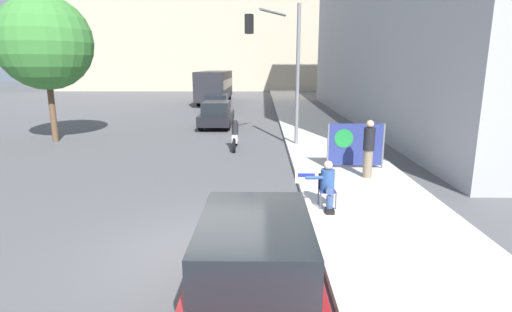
# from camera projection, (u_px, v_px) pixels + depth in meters

# --- Properties ---
(ground_plane) EXTENTS (160.00, 160.00, 0.00)m
(ground_plane) POSITION_uv_depth(u_px,v_px,m) (200.00, 255.00, 7.69)
(ground_plane) COLOR #4F4F51
(sidewalk_curb) EXTENTS (3.51, 90.00, 0.16)m
(sidewalk_curb) POSITION_uv_depth(u_px,v_px,m) (313.00, 129.00, 22.24)
(sidewalk_curb) COLOR beige
(sidewalk_curb) RESTS_ON ground_plane
(seated_protester) EXTENTS (1.00, 0.77, 1.16)m
(seated_protester) POSITION_uv_depth(u_px,v_px,m) (327.00, 183.00, 9.68)
(seated_protester) COLOR #474C56
(seated_protester) RESTS_ON sidewalk_curb
(jogger_on_sidewalk) EXTENTS (0.34, 0.34, 1.79)m
(jogger_on_sidewalk) POSITION_uv_depth(u_px,v_px,m) (369.00, 148.00, 12.25)
(jogger_on_sidewalk) COLOR #756651
(jogger_on_sidewalk) RESTS_ON sidewalk_curb
(protest_banner) EXTENTS (1.92, 0.06, 1.53)m
(protest_banner) POSITION_uv_depth(u_px,v_px,m) (355.00, 145.00, 13.38)
(protest_banner) COLOR slate
(protest_banner) RESTS_ON sidewalk_curb
(traffic_light_pole) EXTENTS (2.40, 2.17, 5.93)m
(traffic_light_pole) POSITION_uv_depth(u_px,v_px,m) (280.00, 52.00, 17.34)
(traffic_light_pole) COLOR slate
(traffic_light_pole) RESTS_ON sidewalk_curb
(parked_car_curbside) EXTENTS (1.77, 4.61, 1.53)m
(parked_car_curbside) POSITION_uv_depth(u_px,v_px,m) (255.00, 266.00, 5.72)
(parked_car_curbside) COLOR maroon
(parked_car_curbside) RESTS_ON ground_plane
(car_on_road_nearest) EXTENTS (1.76, 4.40, 1.51)m
(car_on_road_nearest) POSITION_uv_depth(u_px,v_px,m) (217.00, 114.00, 23.47)
(car_on_road_nearest) COLOR black
(car_on_road_nearest) RESTS_ON ground_plane
(car_on_road_midblock) EXTENTS (1.84, 4.23, 1.40)m
(car_on_road_midblock) POSITION_uv_depth(u_px,v_px,m) (217.00, 104.00, 30.51)
(car_on_road_midblock) COLOR navy
(car_on_road_midblock) RESTS_ON ground_plane
(city_bus_on_road) EXTENTS (2.56, 10.65, 3.00)m
(city_bus_on_road) POSITION_uv_depth(u_px,v_px,m) (215.00, 85.00, 38.52)
(city_bus_on_road) COLOR #232328
(city_bus_on_road) RESTS_ON ground_plane
(motorcycle_on_road) EXTENTS (0.28, 2.15, 1.28)m
(motorcycle_on_road) POSITION_uv_depth(u_px,v_px,m) (235.00, 137.00, 17.34)
(motorcycle_on_road) COLOR silver
(motorcycle_on_road) RESTS_ON ground_plane
(street_tree_near_curb) EXTENTS (4.25, 4.25, 6.69)m
(street_tree_near_curb) POSITION_uv_depth(u_px,v_px,m) (45.00, 43.00, 18.16)
(street_tree_near_curb) COLOR brown
(street_tree_near_curb) RESTS_ON ground_plane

